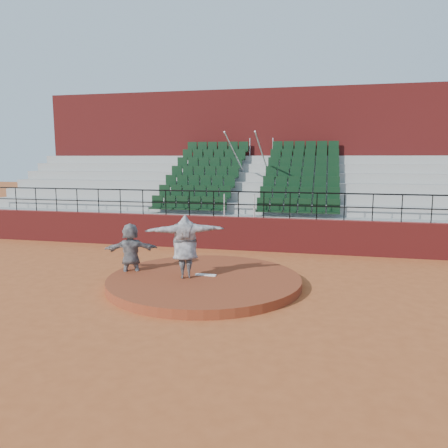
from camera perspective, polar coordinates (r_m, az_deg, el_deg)
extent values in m
plane|color=#AE5327|center=(12.61, -2.57, -7.99)|extent=(90.00, 90.00, 0.00)
cylinder|color=brown|center=(12.58, -2.58, -7.44)|extent=(5.50, 5.50, 0.25)
cube|color=white|center=(12.68, -2.40, -6.65)|extent=(0.60, 0.15, 0.03)
cube|color=maroon|center=(17.21, 1.87, -1.24)|extent=(24.00, 0.30, 1.30)
cylinder|color=black|center=(17.00, 1.90, 4.24)|extent=(24.00, 0.05, 0.05)
cylinder|color=black|center=(17.05, 1.89, 2.57)|extent=(24.00, 0.04, 0.04)
cylinder|color=black|center=(21.35, -25.52, 2.96)|extent=(0.04, 0.04, 1.00)
cylinder|color=black|center=(20.74, -23.35, 2.96)|extent=(0.04, 0.04, 1.00)
cylinder|color=black|center=(20.16, -21.06, 2.94)|extent=(0.04, 0.04, 1.00)
cylinder|color=black|center=(19.62, -18.63, 2.93)|extent=(0.04, 0.04, 1.00)
cylinder|color=black|center=(19.12, -16.07, 2.90)|extent=(0.04, 0.04, 1.00)
cylinder|color=black|center=(18.66, -13.38, 2.87)|extent=(0.04, 0.04, 1.00)
cylinder|color=black|center=(18.24, -10.56, 2.83)|extent=(0.04, 0.04, 1.00)
cylinder|color=black|center=(17.86, -7.61, 2.78)|extent=(0.04, 0.04, 1.00)
cylinder|color=black|center=(17.54, -4.55, 2.72)|extent=(0.04, 0.04, 1.00)
cylinder|color=black|center=(17.27, -1.38, 2.65)|extent=(0.04, 0.04, 1.00)
cylinder|color=black|center=(17.05, 1.89, 2.57)|extent=(0.04, 0.04, 1.00)
cylinder|color=black|center=(16.88, 5.22, 2.48)|extent=(0.04, 0.04, 1.00)
cylinder|color=black|center=(16.78, 8.61, 2.38)|extent=(0.04, 0.04, 1.00)
cylinder|color=black|center=(16.74, 12.03, 2.27)|extent=(0.04, 0.04, 1.00)
cylinder|color=black|center=(16.75, 15.45, 2.15)|extent=(0.04, 0.04, 1.00)
cylinder|color=black|center=(16.82, 18.85, 2.02)|extent=(0.04, 0.04, 1.00)
cylinder|color=black|center=(16.96, 22.22, 1.89)|extent=(0.04, 0.04, 1.00)
cylinder|color=black|center=(17.15, 25.51, 1.76)|extent=(0.04, 0.04, 1.00)
cube|color=#999994|center=(17.76, 2.23, -0.93)|extent=(24.00, 0.85, 1.30)
cube|color=black|center=(18.18, -4.74, 2.48)|extent=(3.30, 0.48, 0.72)
cube|color=black|center=(17.36, 9.57, 2.10)|extent=(3.30, 0.48, 0.72)
cube|color=#999994|center=(18.56, 2.72, 0.11)|extent=(24.00, 0.85, 1.70)
cube|color=black|center=(18.95, -3.97, 3.96)|extent=(3.30, 0.48, 0.72)
cube|color=black|center=(18.16, 9.77, 3.65)|extent=(3.30, 0.48, 0.72)
cube|color=#999994|center=(19.36, 3.17, 1.06)|extent=(24.00, 0.85, 2.10)
cube|color=black|center=(19.74, -3.27, 5.32)|extent=(3.30, 0.48, 0.72)
cube|color=black|center=(18.98, 9.95, 5.07)|extent=(3.30, 0.48, 0.72)
cube|color=#999994|center=(20.16, 3.59, 1.94)|extent=(24.00, 0.85, 2.50)
cube|color=black|center=(20.53, -2.61, 6.57)|extent=(3.30, 0.48, 0.72)
cube|color=black|center=(19.81, 10.11, 6.37)|extent=(3.30, 0.48, 0.72)
cube|color=#999994|center=(20.98, 3.97, 2.74)|extent=(24.00, 0.85, 2.90)
cube|color=black|center=(21.34, -2.00, 7.73)|extent=(3.30, 0.48, 0.72)
cube|color=black|center=(20.65, 10.26, 7.57)|extent=(3.30, 0.48, 0.72)
cube|color=#999994|center=(21.79, 4.33, 3.49)|extent=(24.00, 0.85, 3.30)
cube|color=black|center=(22.16, -1.43, 8.80)|extent=(3.30, 0.48, 0.72)
cube|color=black|center=(21.49, 10.41, 8.67)|extent=(3.30, 0.48, 0.72)
cube|color=#999994|center=(22.61, 4.66, 4.18)|extent=(24.00, 0.85, 3.70)
cube|color=black|center=(22.99, -0.90, 9.80)|extent=(3.30, 0.48, 0.72)
cube|color=black|center=(22.35, 10.54, 9.69)|extent=(3.30, 0.48, 0.72)
cylinder|color=silver|center=(20.13, 1.95, 8.07)|extent=(0.06, 5.97, 2.46)
cylinder|color=silver|center=(19.94, 5.37, 8.03)|extent=(0.06, 5.97, 2.46)
cube|color=maroon|center=(24.45, 5.37, 8.50)|extent=(24.00, 3.00, 7.10)
imported|color=black|center=(12.29, -5.10, -2.95)|extent=(2.26, 1.42, 1.79)
imported|color=black|center=(13.34, -12.08, -3.49)|extent=(1.65, 1.03, 1.70)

